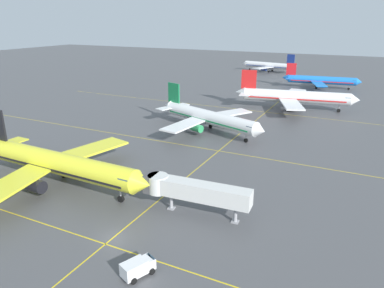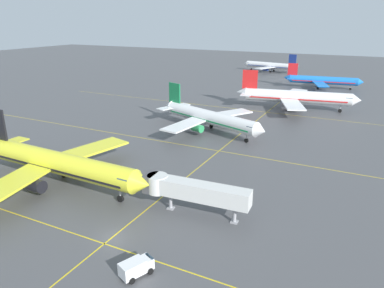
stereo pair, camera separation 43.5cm
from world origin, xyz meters
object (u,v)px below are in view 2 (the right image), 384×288
(airliner_far_left_stand, at_px, (322,80))
(airliner_far_right_stand, at_px, (270,66))
(airliner_third_row, at_px, (295,97))
(airliner_front_gate, at_px, (56,163))
(service_truck_red_van, at_px, (136,267))
(jet_bridge, at_px, (188,190))
(airliner_second_row, at_px, (209,117))

(airliner_far_left_stand, xyz_separation_m, airliner_far_right_stand, (-34.34, 41.49, 0.05))
(airliner_third_row, height_order, airliner_far_left_stand, airliner_third_row)
(airliner_front_gate, distance_m, service_truck_red_van, 31.60)
(service_truck_red_van, relative_size, jet_bridge, 0.25)
(airliner_far_left_stand, bearing_deg, airliner_second_row, -102.78)
(airliner_front_gate, distance_m, airliner_second_row, 45.01)
(airliner_second_row, bearing_deg, jet_bridge, -70.14)
(airliner_second_row, height_order, airliner_third_row, airliner_third_row)
(airliner_far_right_stand, bearing_deg, service_truck_red_van, -79.89)
(airliner_second_row, bearing_deg, airliner_front_gate, -104.75)
(airliner_third_row, height_order, airliner_far_right_stand, airliner_third_row)
(airliner_front_gate, relative_size, airliner_second_row, 1.14)
(jet_bridge, bearing_deg, airliner_far_right_stand, 100.63)
(airliner_front_gate, relative_size, service_truck_red_van, 9.17)
(airliner_front_gate, xyz_separation_m, airliner_second_row, (11.46, 43.53, -0.43))
(service_truck_red_van, distance_m, jet_bridge, 16.45)
(airliner_third_row, bearing_deg, airliner_far_right_stand, 110.13)
(airliner_front_gate, height_order, airliner_far_left_stand, airliner_front_gate)
(airliner_second_row, height_order, service_truck_red_van, airliner_second_row)
(airliner_front_gate, relative_size, airliner_third_row, 1.00)
(airliner_second_row, height_order, airliner_far_right_stand, airliner_second_row)
(service_truck_red_van, bearing_deg, airliner_third_row, 90.30)
(airliner_third_row, xyz_separation_m, airliner_far_left_stand, (2.54, 45.25, -0.77))
(airliner_front_gate, distance_m, jet_bridge, 26.62)
(airliner_front_gate, bearing_deg, airliner_far_left_stand, 76.53)
(service_truck_red_van, bearing_deg, jet_bridge, 94.77)
(airliner_second_row, relative_size, airliner_far_right_stand, 1.05)
(airliner_far_left_stand, relative_size, jet_bridge, 1.91)
(airliner_third_row, distance_m, airliner_far_left_stand, 45.32)
(airliner_third_row, bearing_deg, jet_bridge, -90.63)
(airliner_front_gate, xyz_separation_m, jet_bridge, (26.57, 1.68, -0.33))
(airliner_far_left_stand, bearing_deg, service_truck_red_van, -90.84)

